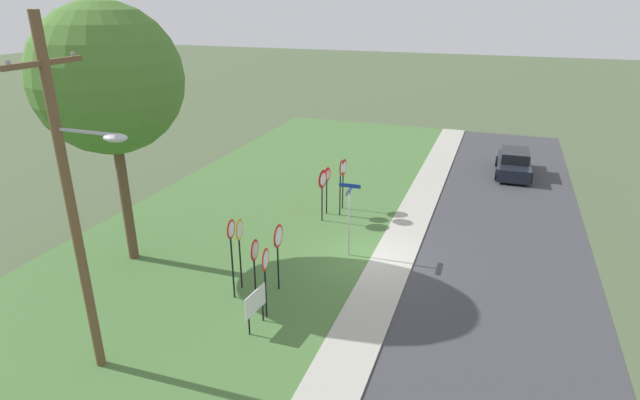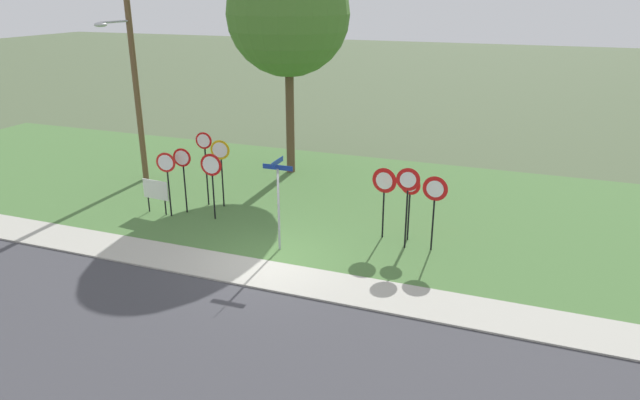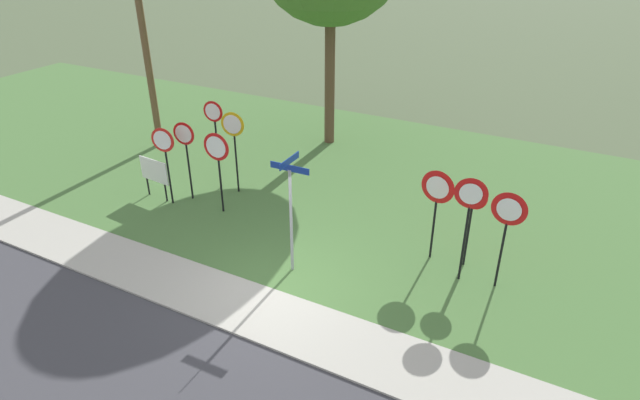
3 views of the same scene
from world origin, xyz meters
The scene contains 18 objects.
ground_plane centered at (0.00, 0.00, 0.00)m, with size 160.00×160.00×0.00m, color #4C5B3D.
road_asphalt centered at (0.00, -4.80, 0.01)m, with size 44.00×6.40×0.01m, color #3D3D42.
sidewalk_strip centered at (0.00, -0.80, 0.03)m, with size 44.00×1.60×0.06m, color #ADAA9E.
grass_median centered at (0.00, 6.00, 0.02)m, with size 44.00×12.00×0.04m, color #477038.
stop_sign_near_left centered at (-4.12, 3.53, 2.02)m, with size 0.62×0.12×2.79m.
stop_sign_near_right centered at (-4.45, 2.57, 1.77)m, with size 0.66×0.13×2.40m.
stop_sign_far_left centered at (-3.50, 3.58, 1.89)m, with size 0.71×0.16×2.54m.
stop_sign_far_center centered at (-4.77, 2.06, 1.74)m, with size 0.69×0.15×2.34m.
stop_sign_far_right centered at (-3.16, 2.35, 1.78)m, with size 0.78×0.11×2.38m.
yield_sign_near_left centered at (3.64, 2.34, 1.99)m, with size 0.72×0.12×2.61m.
yield_sign_near_right centered at (3.58, 2.96, 1.68)m, with size 0.66×0.13×2.22m.
yield_sign_far_left centered at (2.77, 2.89, 1.80)m, with size 0.81×0.13×2.36m.
yield_sign_far_right centered at (4.44, 2.46, 1.83)m, with size 0.77×0.11×2.40m.
street_name_post centered at (0.02, 0.88, 1.77)m, with size 0.96×0.82×2.90m.
utility_pole centered at (-8.28, 5.23, 4.88)m, with size 2.10×2.01×8.98m.
notice_board centered at (-5.38, 2.13, 0.87)m, with size 1.10×0.13×1.25m.
oak_tree_left centered at (-2.90, 8.53, 6.70)m, with size 5.04×5.04×9.20m.
parked_sedan_distant centered at (12.51, -5.00, 0.64)m, with size 4.26×1.98×1.39m.
Camera 1 is at (-16.88, -4.00, 9.23)m, focal length 28.77 mm.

